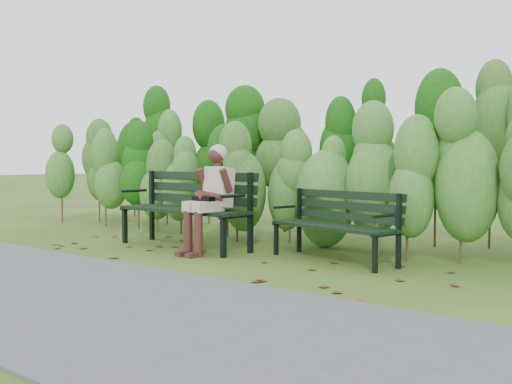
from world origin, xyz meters
The scene contains 7 objects.
ground centered at (0.00, 0.00, 0.00)m, with size 80.00×80.00×0.00m, color #364815.
footpath centered at (0.00, -2.20, 0.01)m, with size 60.00×2.50×0.01m, color #474749.
hedge_band centered at (0.00, 1.86, 1.26)m, with size 11.04×1.67×2.42m.
leaf_litter centered at (-0.01, -0.17, 0.00)m, with size 5.60×2.16×0.01m.
bench_left centered at (-1.15, 0.42, 0.57)m, with size 1.97×0.72×0.97m.
bench_right centered at (0.90, 0.69, 0.46)m, with size 1.63×0.82×0.78m.
seated_woman centered at (-0.58, 0.20, 0.75)m, with size 0.50×0.73×1.31m.
Camera 1 is at (4.31, -5.04, 1.11)m, focal length 42.00 mm.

